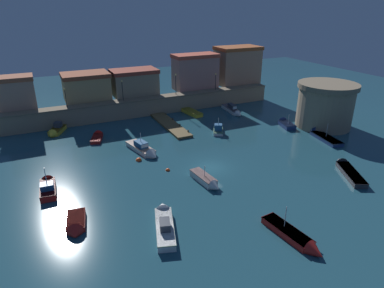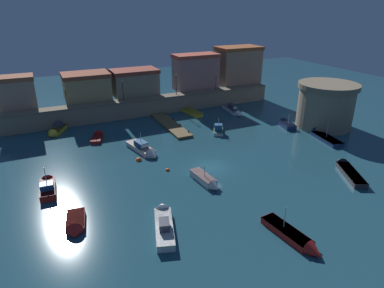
% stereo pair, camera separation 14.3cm
% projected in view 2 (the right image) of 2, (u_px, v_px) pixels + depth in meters
% --- Properties ---
extents(ground_plane, '(140.33, 140.33, 0.00)m').
position_uv_depth(ground_plane, '(211.00, 168.00, 42.93)').
color(ground_plane, '#1E4756').
extents(quay_wall, '(50.94, 2.56, 3.21)m').
position_uv_depth(quay_wall, '(149.00, 106.00, 62.75)').
color(quay_wall, gray).
rests_on(quay_wall, ground).
extents(old_town_backdrop, '(50.73, 5.92, 7.89)m').
position_uv_depth(old_town_backdrop, '(166.00, 75.00, 65.96)').
color(old_town_backdrop, '#A47E69').
rests_on(old_town_backdrop, ground).
extents(fortress_tower, '(9.64, 9.64, 7.37)m').
position_uv_depth(fortress_tower, '(326.00, 105.00, 55.74)').
color(fortress_tower, gray).
rests_on(fortress_tower, ground).
extents(pier_dock, '(2.59, 13.07, 0.70)m').
position_uv_depth(pier_dock, '(170.00, 125.00, 57.36)').
color(pier_dock, brown).
rests_on(pier_dock, ground).
extents(quay_lamp_0, '(0.32, 0.32, 3.19)m').
position_uv_depth(quay_lamp_0, '(66.00, 94.00, 55.70)').
color(quay_lamp_0, black).
rests_on(quay_lamp_0, quay_wall).
extents(quay_lamp_1, '(0.32, 0.32, 3.65)m').
position_uv_depth(quay_lamp_1, '(123.00, 87.00, 59.35)').
color(quay_lamp_1, black).
rests_on(quay_lamp_1, quay_wall).
extents(quay_lamp_2, '(0.32, 0.32, 3.90)m').
position_uv_depth(quay_lamp_2, '(176.00, 81.00, 63.28)').
color(quay_lamp_2, black).
rests_on(quay_lamp_2, quay_wall).
extents(quay_lamp_3, '(0.32, 0.32, 3.30)m').
position_uv_depth(quay_lamp_3, '(216.00, 79.00, 66.76)').
color(quay_lamp_3, black).
rests_on(quay_lamp_3, quay_wall).
extents(moored_boat_0, '(4.73, 7.25, 1.48)m').
position_uv_depth(moored_boat_0, '(347.00, 170.00, 41.64)').
color(moored_boat_0, '#333338').
rests_on(moored_boat_0, ground).
extents(moored_boat_1, '(1.87, 5.25, 2.35)m').
position_uv_depth(moored_boat_1, '(206.00, 180.00, 38.96)').
color(moored_boat_1, silver).
rests_on(moored_boat_1, ground).
extents(moored_boat_2, '(2.22, 6.66, 3.16)m').
position_uv_depth(moored_boat_2, '(296.00, 238.00, 29.55)').
color(moored_boat_2, red).
rests_on(moored_boat_2, ground).
extents(moored_boat_3, '(3.25, 7.19, 3.20)m').
position_uv_depth(moored_boat_3, '(144.00, 150.00, 47.02)').
color(moored_boat_3, silver).
rests_on(moored_boat_3, ground).
extents(moored_boat_4, '(2.09, 7.26, 1.85)m').
position_uv_depth(moored_boat_4, '(233.00, 110.00, 63.96)').
color(moored_boat_4, silver).
rests_on(moored_boat_4, ground).
extents(moored_boat_5, '(2.34, 4.53, 1.59)m').
position_uv_depth(moored_boat_5, '(75.00, 226.00, 31.32)').
color(moored_boat_5, red).
rests_on(moored_boat_5, ground).
extents(moored_boat_6, '(1.89, 5.57, 3.37)m').
position_uv_depth(moored_boat_6, '(48.00, 186.00, 37.72)').
color(moored_boat_6, red).
rests_on(moored_boat_6, ground).
extents(moored_boat_7, '(3.29, 4.36, 3.07)m').
position_uv_depth(moored_boat_7, '(218.00, 129.00, 54.71)').
color(moored_boat_7, white).
rests_on(moored_boat_7, ground).
extents(moored_boat_8, '(2.80, 4.79, 1.34)m').
position_uv_depth(moored_boat_8, '(98.00, 136.00, 52.19)').
color(moored_boat_8, red).
rests_on(moored_boat_8, ground).
extents(moored_boat_9, '(2.64, 4.61, 2.78)m').
position_uv_depth(moored_boat_9, '(285.00, 123.00, 57.28)').
color(moored_boat_9, navy).
rests_on(moored_boat_9, ground).
extents(moored_boat_10, '(3.55, 4.90, 2.00)m').
position_uv_depth(moored_boat_10, '(56.00, 131.00, 53.80)').
color(moored_boat_10, gold).
rests_on(moored_boat_10, ground).
extents(moored_boat_11, '(3.01, 7.35, 3.31)m').
position_uv_depth(moored_boat_11, '(321.00, 135.00, 52.41)').
color(moored_boat_11, navy).
rests_on(moored_boat_11, ground).
extents(moored_boat_12, '(3.61, 7.26, 1.83)m').
position_uv_depth(moored_boat_12, '(164.00, 222.00, 31.64)').
color(moored_boat_12, white).
rests_on(moored_boat_12, ground).
extents(moored_boat_13, '(2.55, 7.20, 1.53)m').
position_uv_depth(moored_boat_13, '(188.00, 110.00, 64.21)').
color(moored_boat_13, gold).
rests_on(moored_boat_13, ground).
extents(mooring_buoy_0, '(0.56, 0.56, 0.56)m').
position_uv_depth(mooring_buoy_0, '(168.00, 170.00, 42.20)').
color(mooring_buoy_0, '#EA4C19').
rests_on(mooring_buoy_0, ground).
extents(mooring_buoy_1, '(0.78, 0.78, 0.78)m').
position_uv_depth(mooring_buoy_1, '(139.00, 160.00, 44.85)').
color(mooring_buoy_1, '#EA4C19').
rests_on(mooring_buoy_1, ground).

